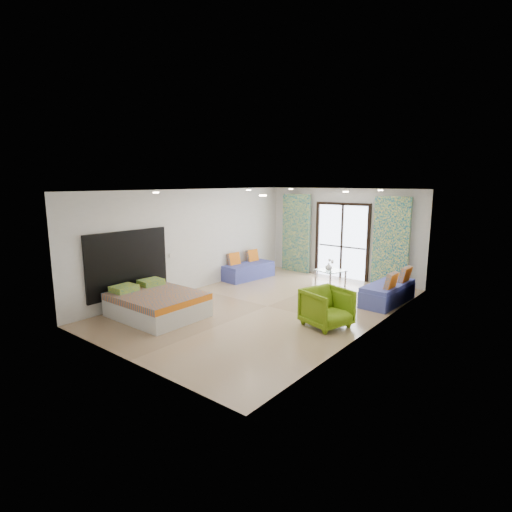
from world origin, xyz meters
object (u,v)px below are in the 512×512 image
Objects in this scene: coffee_table at (331,272)px; daybed_right at (388,292)px; armchair at (327,306)px; bed at (157,304)px; daybed_left at (248,270)px.

daybed_right is at bearing -17.91° from coffee_table.
coffee_table is 3.31m from armchair.
daybed_right is at bearing 48.75° from bed.
armchair is at bearing -22.88° from daybed_left.
bed is 3.66m from armchair.
armchair is (3.20, 1.76, 0.16)m from bed.
bed is 5.45m from daybed_right.
daybed_left is at bearing 99.33° from bed.
coffee_table is at bearing 44.55° from armchair.
armchair is at bearing -96.46° from daybed_right.
armchair reaches higher than bed.
daybed_right is 1.99m from coffee_table.
bed is at bearing -74.57° from daybed_left.
armchair is (3.84, -2.13, 0.17)m from daybed_left.
coffee_table is 0.99× the size of armchair.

